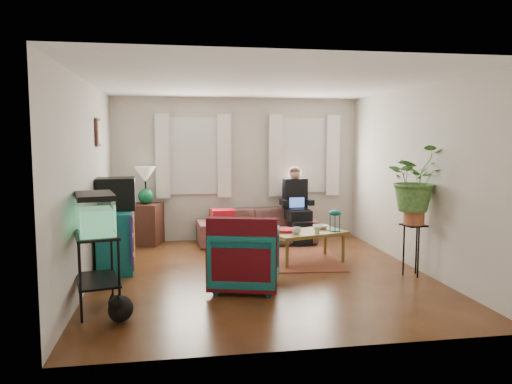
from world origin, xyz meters
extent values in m
cube|color=#4F2B14|center=(0.00, 0.00, 0.00)|extent=(4.50, 5.00, 0.01)
cube|color=white|center=(0.00, 0.00, 2.60)|extent=(4.50, 5.00, 0.01)
cube|color=silver|center=(0.00, 2.50, 1.30)|extent=(4.50, 0.01, 2.60)
cube|color=silver|center=(0.00, -2.50, 1.30)|extent=(4.50, 0.01, 2.60)
cube|color=silver|center=(-2.25, 0.00, 1.30)|extent=(0.01, 5.00, 2.60)
cube|color=silver|center=(2.25, 0.00, 1.30)|extent=(0.01, 5.00, 2.60)
cube|color=white|center=(-0.80, 2.48, 1.55)|extent=(1.08, 0.04, 1.38)
cube|color=white|center=(1.25, 2.48, 1.55)|extent=(1.08, 0.04, 1.38)
cube|color=white|center=(-0.80, 2.40, 1.55)|extent=(1.36, 0.06, 1.50)
cube|color=white|center=(1.25, 2.40, 1.55)|extent=(1.36, 0.06, 1.50)
cube|color=#3D2616|center=(-2.21, 0.85, 1.95)|extent=(0.04, 0.32, 0.40)
cube|color=brown|center=(0.33, 0.78, 0.01)|extent=(2.15, 1.79, 0.01)
imported|color=brown|center=(0.28, 2.05, 0.41)|extent=(2.11, 0.91, 0.81)
cube|color=#382815|center=(-1.65, 2.27, 0.36)|extent=(0.62, 0.62, 0.72)
cube|color=#115B69|center=(-1.99, 0.58, 0.43)|extent=(0.53, 0.98, 0.85)
cube|color=black|center=(-1.98, 0.68, 1.08)|extent=(0.55, 0.50, 0.46)
cube|color=black|center=(-2.00, -1.13, 0.42)|extent=(0.58, 0.83, 0.85)
cube|color=#7FD899|center=(-2.00, -1.13, 1.07)|extent=(0.52, 0.76, 0.45)
ellipsoid|color=black|center=(-1.72, -1.53, 0.17)|extent=(0.32, 0.43, 0.33)
imported|color=#12676C|center=(-0.30, -0.58, 0.42)|extent=(0.98, 0.95, 0.83)
cube|color=#9E0A0A|center=(-0.39, -0.89, 0.59)|extent=(0.86, 0.41, 0.69)
cube|color=brown|center=(0.82, 0.58, 0.23)|extent=(1.27, 0.93, 0.47)
imported|color=white|center=(0.60, 0.40, 0.52)|extent=(0.16, 0.16, 0.10)
imported|color=beige|center=(0.92, 0.41, 0.52)|extent=(0.13, 0.13, 0.10)
imported|color=white|center=(1.08, 0.77, 0.50)|extent=(0.28, 0.28, 0.06)
cylinder|color=#B21414|center=(0.48, 0.63, 0.49)|extent=(0.44, 0.44, 0.04)
cube|color=black|center=(2.03, -0.40, 0.35)|extent=(0.35, 0.35, 0.71)
imported|color=#599947|center=(2.03, -0.40, 1.19)|extent=(0.91, 0.82, 0.90)
camera|label=1|loc=(-1.17, -6.61, 1.86)|focal=35.00mm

